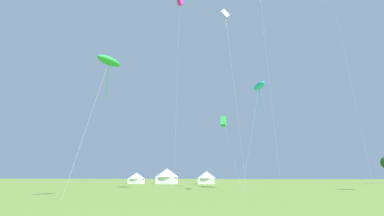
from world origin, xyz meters
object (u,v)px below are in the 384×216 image
kite_cyan_parafoil (259,86)px  kite_green_parafoil (109,61)px  kite_white_diamond (226,21)px  kite_green_box (223,121)px  festival_tent_right (206,177)px  festival_tent_center (136,178)px  kite_magenta_box (180,2)px  festival_tent_left (167,175)px

kite_cyan_parafoil → kite_green_parafoil: 17.27m
kite_white_diamond → kite_green_box: (-1.28, 11.12, -10.75)m
kite_white_diamond → festival_tent_right: (-6.39, 31.29, -19.15)m
festival_tent_center → kite_magenta_box: bearing=-54.0°
festival_tent_center → kite_green_box: bearing=-43.5°
kite_green_box → festival_tent_right: size_ratio=2.60×
kite_magenta_box → festival_tent_center: kite_magenta_box is taller
kite_cyan_parafoil → festival_tent_center: size_ratio=3.17×
kite_green_parafoil → kite_green_box: bearing=73.0°
festival_tent_left → kite_cyan_parafoil: bearing=-59.7°
kite_cyan_parafoil → festival_tent_center: (-25.98, 32.24, -10.13)m
kite_green_parafoil → kite_magenta_box: kite_magenta_box is taller
kite_cyan_parafoil → kite_green_parafoil: kite_cyan_parafoil is taller
kite_cyan_parafoil → festival_tent_right: bearing=107.0°
festival_tent_center → festival_tent_right: bearing=0.0°
festival_tent_left → kite_green_parafoil: bearing=-81.5°
kite_cyan_parafoil → festival_tent_left: 38.55m
kite_green_parafoil → kite_white_diamond: kite_white_diamond is taller
kite_green_parafoil → kite_cyan_parafoil: bearing=45.0°
kite_cyan_parafoil → kite_white_diamond: size_ratio=0.53×
kite_cyan_parafoil → kite_green_box: bearing=111.5°
festival_tent_left → kite_magenta_box: bearing=-70.7°
kite_cyan_parafoil → festival_tent_left: bearing=120.3°
festival_tent_right → kite_magenta_box: bearing=-96.9°
kite_cyan_parafoil → festival_tent_right: kite_cyan_parafoil is taller
kite_green_box → kite_cyan_parafoil: bearing=-68.5°
kite_magenta_box → kite_cyan_parafoil: bearing=-47.4°
kite_cyan_parafoil → kite_green_parafoil: bearing=-135.0°
kite_cyan_parafoil → festival_tent_center: kite_cyan_parafoil is taller
festival_tent_center → festival_tent_left: festival_tent_left is taller
festival_tent_right → festival_tent_center: bearing=180.0°
kite_cyan_parafoil → festival_tent_center: 42.62m
festival_tent_center → festival_tent_right: size_ratio=0.91×
kite_green_box → festival_tent_left: kite_green_box is taller
kite_white_diamond → kite_green_box: 15.53m
kite_green_parafoil → kite_white_diamond: size_ratio=0.47×
kite_cyan_parafoil → festival_tent_center: bearing=128.9°
kite_cyan_parafoil → festival_tent_left: (-18.81, 32.24, -9.64)m
kite_magenta_box → festival_tent_left: (-6.66, 19.05, -30.79)m
festival_tent_left → festival_tent_right: size_ratio=1.24×
kite_green_parafoil → festival_tent_left: 45.69m
kite_green_box → kite_magenta_box: bearing=171.4°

